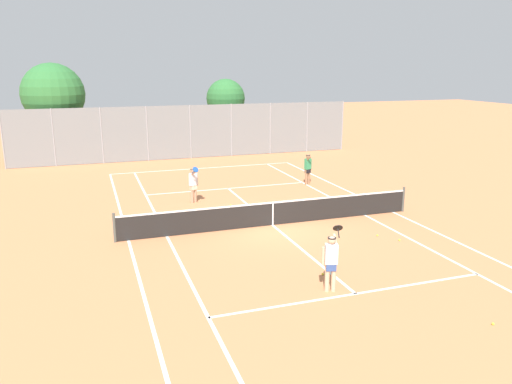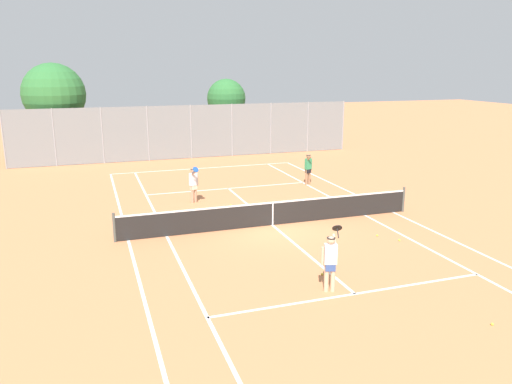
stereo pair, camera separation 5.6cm
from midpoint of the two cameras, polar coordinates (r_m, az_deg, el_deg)
The scene contains 14 objects.
ground_plane at distance 19.55m, azimuth 1.83°, elevation -3.82°, with size 120.00×120.00×0.00m, color #CC7A4C.
court_line_markings at distance 19.55m, azimuth 1.83°, elevation -3.81°, with size 11.10×23.90×0.01m.
tennis_net at distance 19.40m, azimuth 1.85°, elevation -2.39°, with size 12.00×0.10×1.07m.
player_near_side at distance 13.86m, azimuth 8.46°, elevation -7.64°, with size 0.81×0.70×1.77m.
player_far_left at distance 22.66m, azimuth -7.23°, elevation 1.02°, with size 0.43×0.90×1.77m.
player_far_right at distance 26.21m, azimuth 5.89°, elevation 2.82°, with size 0.44×0.55×1.60m.
loose_tennis_ball_0 at distance 18.55m, azimuth 15.99°, elevation -5.29°, with size 0.07×0.07×0.07m, color #D1DB33.
loose_tennis_ball_1 at distance 18.84m, azimuth 13.62°, elevation -4.83°, with size 0.07×0.07×0.07m, color #D1DB33.
loose_tennis_ball_2 at distance 22.25m, azimuth -2.99°, elevation -1.51°, with size 0.07×0.07×0.07m, color #D1DB33.
loose_tennis_ball_3 at distance 13.63m, azimuth 25.35°, elevation -13.46°, with size 0.07×0.07×0.07m, color #D1DB33.
loose_tennis_ball_4 at distance 15.18m, azimuth 7.53°, elevation -9.27°, with size 0.07×0.07×0.07m, color #D1DB33.
back_fence at distance 33.83m, azimuth -7.54°, elevation 6.84°, with size 22.85×0.08×3.57m.
tree_behind_left at distance 35.25m, azimuth -22.24°, elevation 10.05°, with size 3.98×3.98×6.27m.
tree_behind_right at distance 37.60m, azimuth -3.50°, elevation 10.53°, with size 2.85×2.85×5.15m.
Camera 1 is at (-6.64, -17.37, 6.04)m, focal length 35.00 mm.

